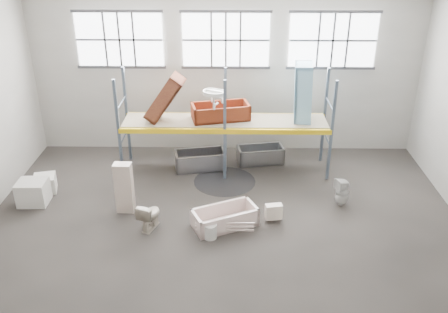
{
  "coord_description": "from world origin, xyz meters",
  "views": [
    {
      "loc": [
        0.18,
        -9.73,
        6.97
      ],
      "look_at": [
        0.0,
        1.5,
        1.4
      ],
      "focal_mm": 39.19,
      "sensor_mm": 36.0,
      "label": 1
    }
  ],
  "objects_px": {
    "rust_tub_flat": "(221,112)",
    "steel_tub_left": "(200,160)",
    "toilet_white": "(342,192)",
    "bathtub_beige": "(225,217)",
    "bucket": "(210,231)",
    "carton_near": "(33,192)",
    "toilet_beige": "(150,215)",
    "steel_tub_right": "(260,155)",
    "cistern_tall": "(124,188)",
    "blue_tub_upright": "(303,93)"
  },
  "relations": [
    {
      "from": "toilet_white",
      "to": "blue_tub_upright",
      "type": "xyz_separation_m",
      "value": [
        -0.9,
        2.11,
        2.01
      ]
    },
    {
      "from": "bucket",
      "to": "bathtub_beige",
      "type": "bearing_deg",
      "value": 57.05
    },
    {
      "from": "bathtub_beige",
      "to": "blue_tub_upright",
      "type": "bearing_deg",
      "value": 30.27
    },
    {
      "from": "steel_tub_left",
      "to": "bucket",
      "type": "relative_size",
      "value": 4.05
    },
    {
      "from": "toilet_white",
      "to": "steel_tub_left",
      "type": "relative_size",
      "value": 0.52
    },
    {
      "from": "steel_tub_left",
      "to": "carton_near",
      "type": "height_order",
      "value": "carton_near"
    },
    {
      "from": "cistern_tall",
      "to": "toilet_white",
      "type": "bearing_deg",
      "value": 6.24
    },
    {
      "from": "steel_tub_right",
      "to": "blue_tub_upright",
      "type": "xyz_separation_m",
      "value": [
        1.13,
        -0.38,
        2.14
      ]
    },
    {
      "from": "carton_near",
      "to": "steel_tub_left",
      "type": "bearing_deg",
      "value": 25.62
    },
    {
      "from": "bathtub_beige",
      "to": "rust_tub_flat",
      "type": "bearing_deg",
      "value": 68.39
    },
    {
      "from": "blue_tub_upright",
      "to": "steel_tub_right",
      "type": "bearing_deg",
      "value": 161.58
    },
    {
      "from": "bucket",
      "to": "steel_tub_left",
      "type": "bearing_deg",
      "value": 97.19
    },
    {
      "from": "toilet_beige",
      "to": "rust_tub_flat",
      "type": "height_order",
      "value": "rust_tub_flat"
    },
    {
      "from": "carton_near",
      "to": "rust_tub_flat",
      "type": "bearing_deg",
      "value": 23.5
    },
    {
      "from": "toilet_white",
      "to": "steel_tub_right",
      "type": "height_order",
      "value": "toilet_white"
    },
    {
      "from": "blue_tub_upright",
      "to": "rust_tub_flat",
      "type": "bearing_deg",
      "value": 179.74
    },
    {
      "from": "bathtub_beige",
      "to": "carton_near",
      "type": "relative_size",
      "value": 2.08
    },
    {
      "from": "cistern_tall",
      "to": "carton_near",
      "type": "distance_m",
      "value": 2.59
    },
    {
      "from": "steel_tub_right",
      "to": "bathtub_beige",
      "type": "bearing_deg",
      "value": -106.79
    },
    {
      "from": "carton_near",
      "to": "blue_tub_upright",
      "type": "bearing_deg",
      "value": 16.35
    },
    {
      "from": "steel_tub_left",
      "to": "rust_tub_flat",
      "type": "relative_size",
      "value": 0.91
    },
    {
      "from": "steel_tub_left",
      "to": "blue_tub_upright",
      "type": "distance_m",
      "value": 3.66
    },
    {
      "from": "toilet_beige",
      "to": "steel_tub_left",
      "type": "xyz_separation_m",
      "value": [
        1.05,
        3.19,
        -0.08
      ]
    },
    {
      "from": "toilet_white",
      "to": "carton_near",
      "type": "height_order",
      "value": "toilet_white"
    },
    {
      "from": "blue_tub_upright",
      "to": "bucket",
      "type": "distance_m",
      "value": 4.96
    },
    {
      "from": "rust_tub_flat",
      "to": "bucket",
      "type": "height_order",
      "value": "rust_tub_flat"
    },
    {
      "from": "toilet_white",
      "to": "steel_tub_right",
      "type": "bearing_deg",
      "value": -161.38
    },
    {
      "from": "toilet_white",
      "to": "steel_tub_left",
      "type": "xyz_separation_m",
      "value": [
        -3.88,
        2.05,
        -0.11
      ]
    },
    {
      "from": "cistern_tall",
      "to": "steel_tub_left",
      "type": "bearing_deg",
      "value": 55.9
    },
    {
      "from": "steel_tub_right",
      "to": "carton_near",
      "type": "distance_m",
      "value": 6.69
    },
    {
      "from": "rust_tub_flat",
      "to": "cistern_tall",
      "type": "bearing_deg",
      "value": -134.03
    },
    {
      "from": "bathtub_beige",
      "to": "toilet_white",
      "type": "height_order",
      "value": "toilet_white"
    },
    {
      "from": "steel_tub_left",
      "to": "carton_near",
      "type": "relative_size",
      "value": 1.98
    },
    {
      "from": "steel_tub_left",
      "to": "carton_near",
      "type": "xyz_separation_m",
      "value": [
        -4.34,
        -2.08,
        0.05
      ]
    },
    {
      "from": "bathtub_beige",
      "to": "toilet_beige",
      "type": "bearing_deg",
      "value": 159.21
    },
    {
      "from": "blue_tub_upright",
      "to": "bucket",
      "type": "xyz_separation_m",
      "value": [
        -2.53,
        -3.65,
        -2.21
      ]
    },
    {
      "from": "rust_tub_flat",
      "to": "steel_tub_left",
      "type": "bearing_deg",
      "value": -173.02
    },
    {
      "from": "cistern_tall",
      "to": "rust_tub_flat",
      "type": "xyz_separation_m",
      "value": [
        2.42,
        2.5,
        1.13
      ]
    },
    {
      "from": "toilet_beige",
      "to": "steel_tub_left",
      "type": "height_order",
      "value": "toilet_beige"
    },
    {
      "from": "cistern_tall",
      "to": "blue_tub_upright",
      "type": "xyz_separation_m",
      "value": [
        4.77,
        2.49,
        1.71
      ]
    },
    {
      "from": "cistern_tall",
      "to": "toilet_white",
      "type": "xyz_separation_m",
      "value": [
        5.68,
        0.38,
        -0.3
      ]
    },
    {
      "from": "rust_tub_flat",
      "to": "carton_near",
      "type": "distance_m",
      "value": 5.61
    },
    {
      "from": "toilet_white",
      "to": "steel_tub_right",
      "type": "xyz_separation_m",
      "value": [
        -2.03,
        2.49,
        -0.13
      ]
    },
    {
      "from": "toilet_white",
      "to": "carton_near",
      "type": "xyz_separation_m",
      "value": [
        -8.22,
        -0.04,
        -0.06
      ]
    },
    {
      "from": "cistern_tall",
      "to": "bucket",
      "type": "distance_m",
      "value": 2.58
    },
    {
      "from": "steel_tub_left",
      "to": "carton_near",
      "type": "distance_m",
      "value": 4.81
    },
    {
      "from": "toilet_beige",
      "to": "carton_near",
      "type": "xyz_separation_m",
      "value": [
        -3.29,
        1.11,
        -0.03
      ]
    },
    {
      "from": "rust_tub_flat",
      "to": "bucket",
      "type": "xyz_separation_m",
      "value": [
        -0.17,
        -3.66,
        -1.63
      ]
    },
    {
      "from": "toilet_white",
      "to": "toilet_beige",
      "type": "bearing_deg",
      "value": -97.58
    },
    {
      "from": "bathtub_beige",
      "to": "steel_tub_left",
      "type": "relative_size",
      "value": 1.05
    }
  ]
}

